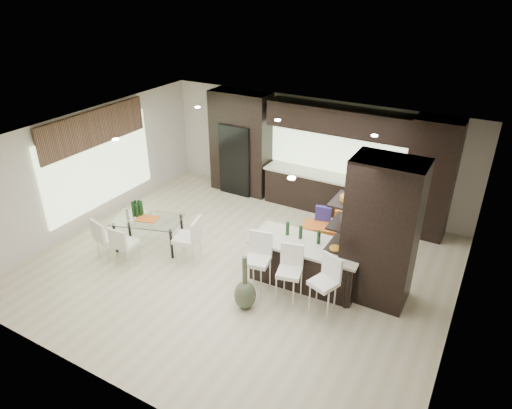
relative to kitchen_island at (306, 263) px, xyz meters
The scene contains 22 objects.
ground 1.42m from the kitchen_island, behind, with size 8.00×8.00×0.00m, color #C3B895.
back_wall 3.70m from the kitchen_island, 111.89° to the left, with size 8.00×0.02×2.70m, color beige.
left_wall 5.42m from the kitchen_island, behind, with size 0.02×7.00×2.70m, color beige.
right_wall 2.82m from the kitchen_island, ahead, with size 0.02×7.00×2.70m, color beige.
ceiling 2.64m from the kitchen_island, behind, with size 8.00×7.00×0.02m, color white.
window_left 5.38m from the kitchen_island, behind, with size 0.04×3.20×1.90m, color #B2D199.
window_back 3.55m from the kitchen_island, 102.64° to the left, with size 3.40×0.04×1.20m, color #B2D199.
stone_accent 5.57m from the kitchen_island, behind, with size 0.08×3.00×0.80m, color brown.
ceiling_spots 2.62m from the kitchen_island, behind, with size 4.00×3.00×0.02m, color white.
back_cabinetry 3.25m from the kitchen_island, 105.60° to the left, with size 6.80×0.68×2.70m, color black.
refrigerator 4.41m from the kitchen_island, 137.67° to the left, with size 0.90×0.68×1.90m, color black.
partition_column 1.58m from the kitchen_island, 10.28° to the left, with size 1.20×0.80×2.70m, color black.
kitchen_island is the anchor object (origin of this frame).
stool_left 1.00m from the kitchen_island, 129.86° to the right, with size 0.44×0.44×0.99m, color white.
stool_mid 0.75m from the kitchen_island, 90.00° to the right, with size 0.41×0.41×0.93m, color white.
stool_right 0.99m from the kitchen_island, 49.70° to the right, with size 0.41×0.41×0.93m, color white.
bench 1.45m from the kitchen_island, 90.90° to the left, with size 1.27×0.49×0.49m, color black.
floor_vase 1.38m from the kitchen_island, 116.93° to the right, with size 0.39×0.39×1.07m, color #404A35, non-canonical shape.
dining_table 3.50m from the kitchen_island, behind, with size 1.42×0.80×0.68m, color white.
chair_near 3.66m from the kitchen_island, 160.72° to the right, with size 0.44×0.44×0.80m, color white.
chair_far 4.09m from the kitchen_island, 162.57° to the right, with size 0.47×0.47×0.86m, color white.
chair_end 2.48m from the kitchen_island, 168.05° to the right, with size 0.49×0.49×0.91m, color white.
Camera 1 is at (4.05, -6.58, 5.38)m, focal length 32.00 mm.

